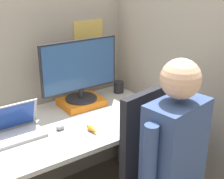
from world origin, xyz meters
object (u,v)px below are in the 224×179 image
Objects in this scene: carrot_toy at (93,130)px; person at (181,166)px; laptop at (16,130)px; coffee_mug at (119,87)px; stapler at (141,102)px; paper_box at (81,102)px; monitor at (80,69)px.

person reaches higher than carrot_toy.
coffee_mug is (0.95, 0.22, 0.01)m from laptop.
laptop is at bearing -167.06° from coffee_mug.
paper_box is at bearing 146.82° from stapler.
stapler is 0.56m from carrot_toy.
carrot_toy is 0.61m from person.
person reaches higher than stapler.
monitor is 6.25× the size of coffee_mug.
person reaches higher than coffee_mug.
stapler reaches higher than carrot_toy.
laptop reaches higher than carrot_toy.
stapler is 0.30m from coffee_mug.
monitor reaches higher than paper_box.
laptop is at bearing 124.83° from person.
person is (0.17, -0.58, -0.00)m from carrot_toy.
laptop is 0.48m from carrot_toy.
monitor is at bearing 146.53° from stapler.
laptop is 2.60× the size of carrot_toy.
carrot_toy is (-0.15, -0.42, -0.27)m from monitor.
monitor reaches higher than laptop.
carrot_toy is at bearing -162.78° from stapler.
stapler is at bearing -33.47° from monitor.
paper_box is 0.51× the size of monitor.
coffee_mug reaches higher than paper_box.
person is at bearing -73.86° from carrot_toy.
coffee_mug is at bearing 40.73° from carrot_toy.
stapler is at bearing -90.84° from coffee_mug.
carrot_toy is at bearing -110.05° from paper_box.
paper_box is 3.18× the size of coffee_mug.
laptop is (-0.56, -0.17, -0.24)m from monitor.
coffee_mug is at bearing 12.94° from laptop.
carrot_toy is (-0.15, -0.41, -0.01)m from paper_box.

